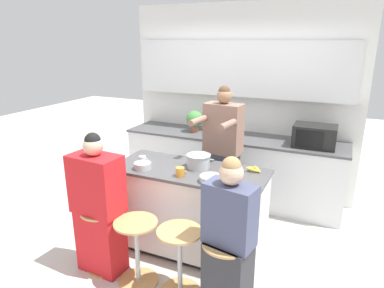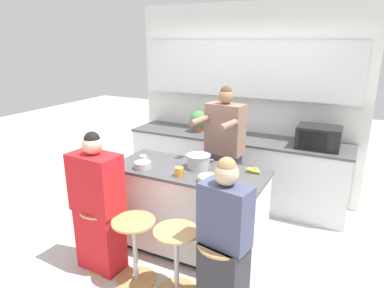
{
  "view_description": "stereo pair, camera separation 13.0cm",
  "coord_description": "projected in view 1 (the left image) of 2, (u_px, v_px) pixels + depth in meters",
  "views": [
    {
      "loc": [
        1.38,
        -2.97,
        2.21
      ],
      "look_at": [
        0.0,
        0.07,
        1.19
      ],
      "focal_mm": 32.0,
      "sensor_mm": 36.0,
      "label": 1
    },
    {
      "loc": [
        1.5,
        -2.92,
        2.21
      ],
      "look_at": [
        0.0,
        0.07,
        1.19
      ],
      "focal_mm": 32.0,
      "sensor_mm": 36.0,
      "label": 2
    }
  ],
  "objects": [
    {
      "name": "ground_plane",
      "position": [
        189.0,
        248.0,
        3.78
      ],
      "size": [
        16.0,
        16.0,
        0.0
      ],
      "primitive_type": "plane",
      "color": "beige"
    },
    {
      "name": "mixing_bowl_steel",
      "position": [
        143.0,
        166.0,
        3.5
      ],
      "size": [
        0.18,
        0.18,
        0.07
      ],
      "color": "#B7BABC",
      "rests_on": "kitchen_island"
    },
    {
      "name": "potted_plant",
      "position": [
        195.0,
        120.0,
        4.92
      ],
      "size": [
        0.24,
        0.24,
        0.31
      ],
      "color": "#93563D",
      "rests_on": "back_counter"
    },
    {
      "name": "person_wrapped_blanket",
      "position": [
        99.0,
        209.0,
        3.26
      ],
      "size": [
        0.5,
        0.32,
        1.42
      ],
      "rotation": [
        0.0,
        0.0,
        -0.07
      ],
      "color": "red",
      "rests_on": "ground_plane"
    },
    {
      "name": "coffee_cup_near",
      "position": [
        143.0,
        160.0,
        3.66
      ],
      "size": [
        0.11,
        0.07,
        0.08
      ],
      "color": "white",
      "rests_on": "kitchen_island"
    },
    {
      "name": "bar_stool_center_left",
      "position": [
        137.0,
        248.0,
        3.16
      ],
      "size": [
        0.4,
        0.4,
        0.64
      ],
      "color": "tan",
      "rests_on": "ground_plane"
    },
    {
      "name": "cooking_pot",
      "position": [
        199.0,
        161.0,
        3.53
      ],
      "size": [
        0.34,
        0.25,
        0.14
      ],
      "color": "#B7BABC",
      "rests_on": "kitchen_island"
    },
    {
      "name": "back_counter",
      "position": [
        231.0,
        167.0,
        4.88
      ],
      "size": [
        3.05,
        0.66,
        0.93
      ],
      "color": "silver",
      "rests_on": "ground_plane"
    },
    {
      "name": "bar_stool_leftmost",
      "position": [
        103.0,
        235.0,
        3.37
      ],
      "size": [
        0.4,
        0.4,
        0.64
      ],
      "color": "tan",
      "rests_on": "ground_plane"
    },
    {
      "name": "coffee_cup_far",
      "position": [
        180.0,
        172.0,
        3.31
      ],
      "size": [
        0.12,
        0.09,
        0.09
      ],
      "color": "orange",
      "rests_on": "kitchen_island"
    },
    {
      "name": "fruit_bowl",
      "position": [
        211.0,
        179.0,
        3.19
      ],
      "size": [
        0.21,
        0.21,
        0.06
      ],
      "color": "#B7BABC",
      "rests_on": "kitchen_island"
    },
    {
      "name": "banana_bunch",
      "position": [
        254.0,
        169.0,
        3.44
      ],
      "size": [
        0.17,
        0.12,
        0.06
      ],
      "color": "yellow",
      "rests_on": "kitchen_island"
    },
    {
      "name": "bar_stool_center_right",
      "position": [
        180.0,
        258.0,
        3.01
      ],
      "size": [
        0.4,
        0.4,
        0.64
      ],
      "color": "tan",
      "rests_on": "ground_plane"
    },
    {
      "name": "wall_back",
      "position": [
        240.0,
        89.0,
        4.84
      ],
      "size": [
        3.29,
        0.22,
        2.7
      ],
      "color": "silver",
      "rests_on": "ground_plane"
    },
    {
      "name": "person_cooking",
      "position": [
        222.0,
        160.0,
        4.05
      ],
      "size": [
        0.49,
        0.59,
        1.72
      ],
      "rotation": [
        0.0,
        0.0,
        -0.12
      ],
      "color": "#383842",
      "rests_on": "ground_plane"
    },
    {
      "name": "bar_stool_rightmost",
      "position": [
        226.0,
        271.0,
        2.84
      ],
      "size": [
        0.4,
        0.4,
        0.64
      ],
      "color": "tan",
      "rests_on": "ground_plane"
    },
    {
      "name": "kitchen_island",
      "position": [
        189.0,
        210.0,
        3.64
      ],
      "size": [
        1.6,
        0.7,
        0.94
      ],
      "color": "black",
      "rests_on": "ground_plane"
    },
    {
      "name": "microwave",
      "position": [
        315.0,
        136.0,
        4.24
      ],
      "size": [
        0.51,
        0.36,
        0.27
      ],
      "color": "black",
      "rests_on": "back_counter"
    },
    {
      "name": "person_seated_near",
      "position": [
        229.0,
        244.0,
        2.76
      ],
      "size": [
        0.44,
        0.33,
        1.38
      ],
      "rotation": [
        0.0,
        0.0,
        -0.19
      ],
      "color": "#333338",
      "rests_on": "ground_plane"
    }
  ]
}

